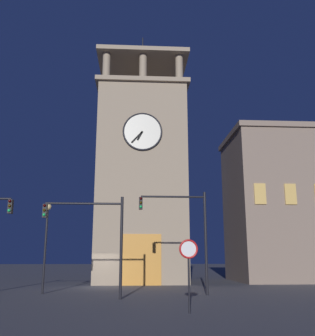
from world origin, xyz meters
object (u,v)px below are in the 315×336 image
object	(u,v)px
traffic_signal_near	(95,228)
no_horn_sign	(189,255)
traffic_signal_mid	(184,224)
street_lamp	(46,230)
clocktower	(141,178)

from	to	relation	value
traffic_signal_near	no_horn_sign	xyz separation A→B (m)	(-4.40, 5.40, -1.46)
traffic_signal_mid	street_lamp	world-z (taller)	traffic_signal_mid
traffic_signal_near	street_lamp	size ratio (longest dim) A/B	0.99
clocktower	no_horn_sign	xyz separation A→B (m)	(-1.65, 18.86, -7.03)
clocktower	no_horn_sign	distance (m)	20.20
street_lamp	no_horn_sign	distance (m)	11.86
no_horn_sign	clocktower	bearing A→B (deg)	-85.00
traffic_signal_mid	traffic_signal_near	bearing A→B (deg)	20.61
no_horn_sign	traffic_signal_mid	bearing A→B (deg)	-96.15
clocktower	street_lamp	bearing A→B (deg)	58.61
traffic_signal_mid	no_horn_sign	bearing A→B (deg)	83.85
clocktower	street_lamp	world-z (taller)	clocktower
traffic_signal_near	street_lamp	xyz separation A→B (m)	(3.36, -3.43, 0.10)
traffic_signal_mid	no_horn_sign	distance (m)	7.63
clocktower	street_lamp	distance (m)	12.96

